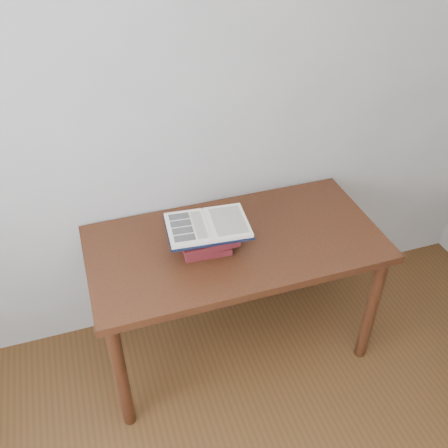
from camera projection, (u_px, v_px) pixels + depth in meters
name	position (u px, v px, depth m)	size (l,w,h in m)	color
room_shell	(438.00, 368.00, 0.77)	(3.54, 3.54, 2.62)	beige
desk	(235.00, 256.00, 2.43)	(1.40, 0.70, 0.75)	#4A2512
book_stack	(208.00, 238.00, 2.28)	(0.27, 0.20, 0.13)	maroon
open_book	(208.00, 226.00, 2.23)	(0.39, 0.29, 0.03)	black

